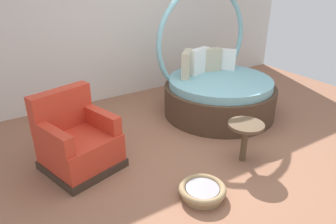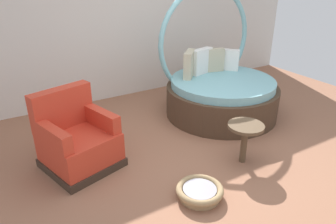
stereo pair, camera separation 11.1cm
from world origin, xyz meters
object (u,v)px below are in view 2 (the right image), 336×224
Objects in this scene: round_daybed at (219,90)px; side_table at (245,132)px; pet_basket at (200,191)px; red_armchair at (77,141)px.

round_daybed is 3.89× the size of side_table.
pet_basket is at bearing -162.24° from side_table.
round_daybed is 2.06× the size of red_armchair.
round_daybed is at bearing 7.55° from red_armchair.
round_daybed reaches higher than side_table.
pet_basket is at bearing -54.47° from red_armchair.
round_daybed is at bearing 45.94° from pet_basket.
red_armchair is at bearing 125.53° from pet_basket.
pet_basket is 0.98m from side_table.
round_daybed is 1.49m from side_table.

